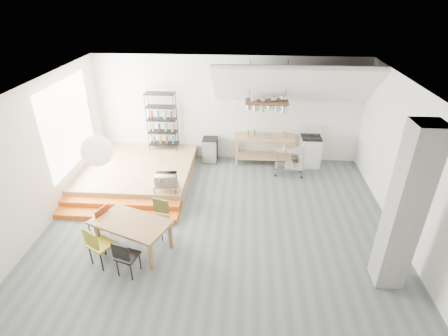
# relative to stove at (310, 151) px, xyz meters

# --- Properties ---
(floor) EXTENTS (8.00, 8.00, 0.00)m
(floor) POSITION_rel_stove_xyz_m (-2.50, -3.16, -0.48)
(floor) COLOR #515B5D
(floor) RESTS_ON ground
(wall_back) EXTENTS (8.00, 0.04, 3.20)m
(wall_back) POSITION_rel_stove_xyz_m (-2.50, 0.34, 1.12)
(wall_back) COLOR silver
(wall_back) RESTS_ON ground
(wall_left) EXTENTS (0.04, 7.00, 3.20)m
(wall_left) POSITION_rel_stove_xyz_m (-6.50, -3.16, 1.12)
(wall_left) COLOR silver
(wall_left) RESTS_ON ground
(wall_right) EXTENTS (0.04, 7.00, 3.20)m
(wall_right) POSITION_rel_stove_xyz_m (1.50, -3.16, 1.12)
(wall_right) COLOR silver
(wall_right) RESTS_ON ground
(ceiling) EXTENTS (8.00, 7.00, 0.02)m
(ceiling) POSITION_rel_stove_xyz_m (-2.50, -3.16, 2.72)
(ceiling) COLOR white
(ceiling) RESTS_ON wall_back
(slope_ceiling) EXTENTS (4.40, 1.44, 1.32)m
(slope_ceiling) POSITION_rel_stove_xyz_m (-0.70, -0.26, 2.07)
(slope_ceiling) COLOR white
(slope_ceiling) RESTS_ON wall_back
(window_pane) EXTENTS (0.02, 2.50, 2.20)m
(window_pane) POSITION_rel_stove_xyz_m (-6.48, -1.66, 1.32)
(window_pane) COLOR white
(window_pane) RESTS_ON wall_left
(platform) EXTENTS (3.00, 3.00, 0.40)m
(platform) POSITION_rel_stove_xyz_m (-5.00, -1.16, -0.28)
(platform) COLOR #9B774D
(platform) RESTS_ON ground
(step_lower) EXTENTS (3.00, 0.35, 0.13)m
(step_lower) POSITION_rel_stove_xyz_m (-5.00, -3.11, -0.41)
(step_lower) COLOR #C25E16
(step_lower) RESTS_ON ground
(step_upper) EXTENTS (3.00, 0.35, 0.27)m
(step_upper) POSITION_rel_stove_xyz_m (-5.00, -2.76, -0.35)
(step_upper) COLOR #C25E16
(step_upper) RESTS_ON ground
(concrete_column) EXTENTS (0.50, 0.50, 3.20)m
(concrete_column) POSITION_rel_stove_xyz_m (0.80, -4.66, 1.12)
(concrete_column) COLOR slate
(concrete_column) RESTS_ON ground
(kitchen_counter) EXTENTS (1.80, 0.60, 0.91)m
(kitchen_counter) POSITION_rel_stove_xyz_m (-1.40, -0.01, 0.15)
(kitchen_counter) COLOR #9B774D
(kitchen_counter) RESTS_ON ground
(stove) EXTENTS (0.60, 0.60, 1.18)m
(stove) POSITION_rel_stove_xyz_m (0.00, 0.00, 0.00)
(stove) COLOR white
(stove) RESTS_ON ground
(pot_rack) EXTENTS (1.20, 0.50, 1.43)m
(pot_rack) POSITION_rel_stove_xyz_m (-1.37, -0.23, 1.50)
(pot_rack) COLOR #402819
(pot_rack) RESTS_ON ceiling
(wire_shelving) EXTENTS (0.88, 0.38, 1.80)m
(wire_shelving) POSITION_rel_stove_xyz_m (-4.50, 0.04, 0.85)
(wire_shelving) COLOR black
(wire_shelving) RESTS_ON platform
(microwave_shelf) EXTENTS (0.60, 0.40, 0.16)m
(microwave_shelf) POSITION_rel_stove_xyz_m (-3.90, -2.41, 0.07)
(microwave_shelf) COLOR #9B774D
(microwave_shelf) RESTS_ON platform
(paper_lantern) EXTENTS (0.60, 0.60, 0.60)m
(paper_lantern) POSITION_rel_stove_xyz_m (-4.77, -3.94, 1.72)
(paper_lantern) COLOR white
(paper_lantern) RESTS_ON ceiling
(dining_table) EXTENTS (1.69, 1.32, 0.70)m
(dining_table) POSITION_rel_stove_xyz_m (-4.21, -4.16, 0.15)
(dining_table) COLOR brown
(dining_table) RESTS_ON ground
(chair_mustard) EXTENTS (0.57, 0.57, 0.91)m
(chair_mustard) POSITION_rel_stove_xyz_m (-4.77, -4.66, 0.06)
(chair_mustard) COLOR #A5911C
(chair_mustard) RESTS_ON ground
(chair_black) EXTENTS (0.47, 0.47, 0.83)m
(chair_black) POSITION_rel_stove_xyz_m (-4.15, -4.90, 0.02)
(chair_black) COLOR black
(chair_black) RESTS_ON ground
(chair_olive) EXTENTS (0.47, 0.47, 0.84)m
(chair_olive) POSITION_rel_stove_xyz_m (-3.80, -3.60, 0.02)
(chair_olive) COLOR brown
(chair_olive) RESTS_ON ground
(chair_red) EXTENTS (0.49, 0.49, 0.82)m
(chair_red) POSITION_rel_stove_xyz_m (-5.05, -3.83, 0.01)
(chair_red) COLOR #A53B17
(chair_red) RESTS_ON ground
(rolling_cart) EXTENTS (0.84, 0.52, 0.79)m
(rolling_cart) POSITION_rel_stove_xyz_m (-0.67, -0.66, 0.03)
(rolling_cart) COLOR silver
(rolling_cart) RESTS_ON ground
(mini_fridge) EXTENTS (0.45, 0.45, 0.77)m
(mini_fridge) POSITION_rel_stove_xyz_m (-3.06, 0.04, -0.10)
(mini_fridge) COLOR black
(mini_fridge) RESTS_ON ground
(microwave) EXTENTS (0.54, 0.39, 0.29)m
(microwave) POSITION_rel_stove_xyz_m (-3.90, -2.41, 0.23)
(microwave) COLOR beige
(microwave) RESTS_ON microwave_shelf
(bowl) EXTENTS (0.19, 0.19, 0.05)m
(bowl) POSITION_rel_stove_xyz_m (-1.30, -0.06, 0.45)
(bowl) COLOR silver
(bowl) RESTS_ON kitchen_counter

